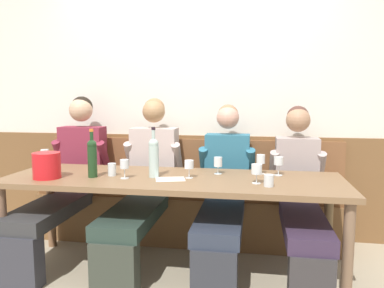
# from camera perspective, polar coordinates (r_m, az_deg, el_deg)

# --- Properties ---
(ground_plane) EXTENTS (6.80, 6.80, 0.02)m
(ground_plane) POSITION_cam_1_polar(r_m,az_deg,el_deg) (2.98, -3.49, -19.97)
(ground_plane) COLOR tan
(ground_plane) RESTS_ON ground
(room_wall_back) EXTENTS (6.80, 0.08, 2.80)m
(room_wall_back) POSITION_cam_1_polar(r_m,az_deg,el_deg) (3.73, 0.15, 7.93)
(room_wall_back) COLOR silver
(room_wall_back) RESTS_ON ground
(wood_wainscot_panel) EXTENTS (6.80, 0.03, 0.97)m
(wood_wainscot_panel) POSITION_cam_1_polar(r_m,az_deg,el_deg) (3.77, 0.01, -6.08)
(wood_wainscot_panel) COLOR brown
(wood_wainscot_panel) RESTS_ON ground
(wall_bench) EXTENTS (2.82, 0.42, 0.94)m
(wall_bench) POSITION_cam_1_polar(r_m,az_deg,el_deg) (3.63, -0.55, -9.98)
(wall_bench) COLOR brown
(wall_bench) RESTS_ON ground
(dining_table) EXTENTS (2.52, 0.80, 0.75)m
(dining_table) POSITION_cam_1_polar(r_m,az_deg,el_deg) (2.88, -2.93, -6.43)
(dining_table) COLOR brown
(dining_table) RESTS_ON ground
(person_center_left_seat) EXTENTS (0.52, 1.25, 1.35)m
(person_center_left_seat) POSITION_cam_1_polar(r_m,az_deg,el_deg) (3.54, -18.23, -4.56)
(person_center_left_seat) COLOR #303139
(person_center_left_seat) RESTS_ON ground
(person_center_right_seat) EXTENTS (0.52, 1.24, 1.33)m
(person_center_right_seat) POSITION_cam_1_polar(r_m,az_deg,el_deg) (3.28, -7.07, -5.31)
(person_center_right_seat) COLOR #32382F
(person_center_right_seat) RESTS_ON ground
(person_left_seat) EXTENTS (0.50, 1.24, 1.28)m
(person_left_seat) POSITION_cam_1_polar(r_m,az_deg,el_deg) (3.14, 4.80, -6.38)
(person_left_seat) COLOR #2A2C34
(person_left_seat) RESTS_ON ground
(person_right_seat) EXTENTS (0.47, 1.25, 1.27)m
(person_right_seat) POSITION_cam_1_polar(r_m,az_deg,el_deg) (3.18, 15.85, -6.18)
(person_right_seat) COLOR #312E2F
(person_right_seat) RESTS_ON ground
(ice_bucket) EXTENTS (0.20, 0.20, 0.19)m
(ice_bucket) POSITION_cam_1_polar(r_m,az_deg,el_deg) (3.01, -20.89, -3.01)
(ice_bucket) COLOR red
(ice_bucket) RESTS_ON dining_table
(wine_bottle_clear_water) EXTENTS (0.07, 0.07, 0.38)m
(wine_bottle_clear_water) POSITION_cam_1_polar(r_m,az_deg,el_deg) (2.85, -5.74, -1.81)
(wine_bottle_clear_water) COLOR #ABC5BE
(wine_bottle_clear_water) RESTS_ON dining_table
(wine_bottle_green_tall) EXTENTS (0.07, 0.07, 0.36)m
(wine_bottle_green_tall) POSITION_cam_1_polar(r_m,az_deg,el_deg) (2.93, -14.69, -1.84)
(wine_bottle_green_tall) COLOR #1C3A1C
(wine_bottle_green_tall) RESTS_ON dining_table
(wine_glass_near_bucket) EXTENTS (0.07, 0.07, 0.14)m
(wine_glass_near_bucket) POSITION_cam_1_polar(r_m,az_deg,el_deg) (2.68, 9.64, -3.88)
(wine_glass_near_bucket) COLOR silver
(wine_glass_near_bucket) RESTS_ON dining_table
(wine_glass_center_front) EXTENTS (0.07, 0.07, 0.13)m
(wine_glass_center_front) POSITION_cam_1_polar(r_m,az_deg,el_deg) (2.81, -0.44, -3.16)
(wine_glass_center_front) COLOR silver
(wine_glass_center_front) RESTS_ON dining_table
(wine_glass_left_end) EXTENTS (0.07, 0.07, 0.15)m
(wine_glass_left_end) POSITION_cam_1_polar(r_m,az_deg,el_deg) (3.01, 10.24, -2.34)
(wine_glass_left_end) COLOR silver
(wine_glass_left_end) RESTS_ON dining_table
(wine_glass_mid_right) EXTENTS (0.06, 0.06, 0.13)m
(wine_glass_mid_right) POSITION_cam_1_polar(r_m,az_deg,el_deg) (2.97, 3.91, -2.75)
(wine_glass_mid_right) COLOR silver
(wine_glass_mid_right) RESTS_ON dining_table
(wine_glass_by_bottle) EXTENTS (0.06, 0.06, 0.14)m
(wine_glass_by_bottle) POSITION_cam_1_polar(r_m,az_deg,el_deg) (2.85, -10.06, -3.15)
(wine_glass_by_bottle) COLOR silver
(wine_glass_by_bottle) RESTS_ON dining_table
(wine_glass_mid_left) EXTENTS (0.07, 0.07, 0.15)m
(wine_glass_mid_left) POSITION_cam_1_polar(r_m,az_deg,el_deg) (3.46, -21.14, -1.55)
(wine_glass_mid_left) COLOR silver
(wine_glass_mid_left) RESTS_ON dining_table
(wine_glass_center_rear) EXTENTS (0.07, 0.07, 0.14)m
(wine_glass_center_rear) POSITION_cam_1_polar(r_m,az_deg,el_deg) (2.98, 12.81, -2.57)
(wine_glass_center_rear) COLOR silver
(wine_glass_center_rear) RESTS_ON dining_table
(water_tumbler_center) EXTENTS (0.06, 0.06, 0.10)m
(water_tumbler_center) POSITION_cam_1_polar(r_m,az_deg,el_deg) (2.97, -11.86, -3.75)
(water_tumbler_center) COLOR silver
(water_tumbler_center) RESTS_ON dining_table
(water_tumbler_right) EXTENTS (0.06, 0.06, 0.09)m
(water_tumbler_right) POSITION_cam_1_polar(r_m,az_deg,el_deg) (3.19, -21.46, -3.45)
(water_tumbler_right) COLOR silver
(water_tumbler_right) RESTS_ON dining_table
(water_tumbler_left) EXTENTS (0.07, 0.07, 0.08)m
(water_tumbler_left) POSITION_cam_1_polar(r_m,az_deg,el_deg) (2.62, 11.41, -5.37)
(water_tumbler_left) COLOR silver
(water_tumbler_left) RESTS_ON dining_table
(tasting_sheet_left_guest) EXTENTS (0.24, 0.20, 0.00)m
(tasting_sheet_left_guest) POSITION_cam_1_polar(r_m,az_deg,el_deg) (2.80, -3.35, -5.27)
(tasting_sheet_left_guest) COLOR white
(tasting_sheet_left_guest) RESTS_ON dining_table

